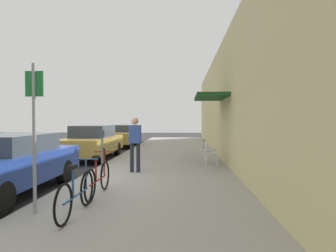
# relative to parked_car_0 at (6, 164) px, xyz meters

# --- Properties ---
(ground_plane) EXTENTS (60.00, 60.00, 0.00)m
(ground_plane) POSITION_rel_parked_car_0_xyz_m (1.10, 1.65, -0.74)
(ground_plane) COLOR #2D2D30
(sidewalk_slab) EXTENTS (4.50, 32.00, 0.12)m
(sidewalk_slab) POSITION_rel_parked_car_0_xyz_m (3.35, 3.65, -0.68)
(sidewalk_slab) COLOR #9E9B93
(sidewalk_slab) RESTS_ON ground_plane
(building_facade) EXTENTS (1.40, 32.00, 4.93)m
(building_facade) POSITION_rel_parked_car_0_xyz_m (5.74, 3.66, 1.73)
(building_facade) COLOR beige
(building_facade) RESTS_ON ground_plane
(parked_car_0) EXTENTS (1.80, 4.40, 1.40)m
(parked_car_0) POSITION_rel_parked_car_0_xyz_m (0.00, 0.00, 0.00)
(parked_car_0) COLOR navy
(parked_car_0) RESTS_ON ground_plane
(parked_car_1) EXTENTS (1.80, 4.40, 1.48)m
(parked_car_1) POSITION_rel_parked_car_0_xyz_m (0.00, 6.13, 0.02)
(parked_car_1) COLOR #A58433
(parked_car_1) RESTS_ON ground_plane
(parked_car_2) EXTENTS (1.80, 4.40, 1.40)m
(parked_car_2) POSITION_rel_parked_car_0_xyz_m (0.00, 11.93, -0.00)
(parked_car_2) COLOR #A58433
(parked_car_2) RESTS_ON ground_plane
(parking_meter) EXTENTS (0.12, 0.10, 1.32)m
(parking_meter) POSITION_rel_parked_car_0_xyz_m (1.55, 2.37, 0.15)
(parking_meter) COLOR slate
(parking_meter) RESTS_ON sidewalk_slab
(street_sign) EXTENTS (0.32, 0.06, 2.60)m
(street_sign) POSITION_rel_parked_car_0_xyz_m (1.50, -1.51, 0.90)
(street_sign) COLOR gray
(street_sign) RESTS_ON sidewalk_slab
(bicycle_0) EXTENTS (0.46, 1.71, 0.90)m
(bicycle_0) POSITION_rel_parked_car_0_xyz_m (2.25, -1.55, -0.26)
(bicycle_0) COLOR black
(bicycle_0) RESTS_ON sidewalk_slab
(bicycle_1) EXTENTS (0.46, 1.71, 0.90)m
(bicycle_1) POSITION_rel_parked_car_0_xyz_m (2.24, -0.30, -0.26)
(bicycle_1) COLOR black
(bicycle_1) RESTS_ON sidewalk_slab
(cafe_chair_0) EXTENTS (0.44, 0.44, 0.87)m
(cafe_chair_0) POSITION_rel_parked_car_0_xyz_m (4.96, 3.86, -0.11)
(cafe_chair_0) COLOR silver
(cafe_chair_0) RESTS_ON sidewalk_slab
(cafe_chair_1) EXTENTS (0.54, 0.54, 0.87)m
(cafe_chair_1) POSITION_rel_parked_car_0_xyz_m (4.96, 4.85, -0.11)
(cafe_chair_1) COLOR silver
(cafe_chair_1) RESTS_ON sidewalk_slab
(pedestrian_standing) EXTENTS (0.36, 0.22, 1.70)m
(pedestrian_standing) POSITION_rel_parked_car_0_xyz_m (2.56, 2.45, 0.38)
(pedestrian_standing) COLOR #232838
(pedestrian_standing) RESTS_ON sidewalk_slab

